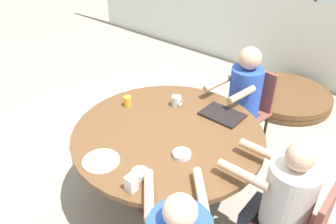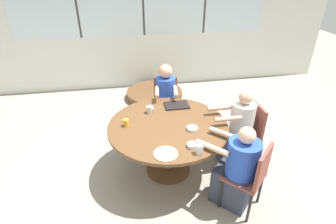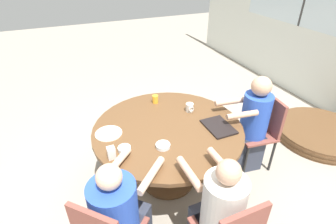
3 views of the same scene
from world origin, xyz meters
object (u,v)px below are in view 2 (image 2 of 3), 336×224
object	(u,v)px
chair_for_woman_green_shirt	(249,129)
milk_carton_small	(199,149)
chair_for_man_blue_shirt	(253,174)
chair_for_man_teal_shirt	(166,99)
person_man_blue_shirt	(237,172)
person_woman_green_shirt	(238,133)
person_man_teal_shirt	(166,103)
coffee_mug	(150,110)
bowl_white_shallow	(192,128)
folded_table_stack	(154,94)
juice_glass	(126,123)
bowl_cereal	(192,145)

from	to	relation	value
chair_for_woman_green_shirt	milk_carton_small	world-z (taller)	chair_for_woman_green_shirt
chair_for_man_blue_shirt	milk_carton_small	distance (m)	0.64
chair_for_man_teal_shirt	chair_for_woman_green_shirt	bearing A→B (deg)	139.09
chair_for_woman_green_shirt	person_man_blue_shirt	distance (m)	0.84
person_woman_green_shirt	person_man_teal_shirt	bearing A→B (deg)	40.81
coffee_mug	bowl_white_shallow	xyz separation A→B (m)	(0.46, -0.50, -0.03)
person_woman_green_shirt	folded_table_stack	world-z (taller)	person_woman_green_shirt
milk_carton_small	juice_glass	bearing A→B (deg)	137.63
milk_carton_small	bowl_cereal	world-z (taller)	milk_carton_small
chair_for_man_teal_shirt	folded_table_stack	xyz separation A→B (m)	(-0.05, 1.15, -0.46)
person_man_blue_shirt	bowl_white_shallow	world-z (taller)	person_man_blue_shirt
chair_for_man_blue_shirt	bowl_cereal	bearing A→B (deg)	108.36
person_man_teal_shirt	bowl_white_shallow	world-z (taller)	person_man_teal_shirt
chair_for_man_blue_shirt	chair_for_man_teal_shirt	bearing A→B (deg)	64.18
juice_glass	bowl_white_shallow	xyz separation A→B (m)	(0.79, -0.22, -0.03)
chair_for_man_teal_shirt	juice_glass	world-z (taller)	chair_for_man_teal_shirt
chair_for_man_blue_shirt	coffee_mug	world-z (taller)	chair_for_man_blue_shirt
juice_glass	bowl_cereal	xyz separation A→B (m)	(0.70, -0.56, -0.03)
bowl_white_shallow	chair_for_man_teal_shirt	bearing A→B (deg)	95.18
person_woman_green_shirt	coffee_mug	world-z (taller)	person_woman_green_shirt
juice_glass	coffee_mug	bearing A→B (deg)	40.57
coffee_mug	folded_table_stack	world-z (taller)	coffee_mug
milk_carton_small	bowl_cereal	bearing A→B (deg)	110.77
coffee_mug	bowl_white_shallow	size ratio (longest dim) A/B	0.70
chair_for_woman_green_shirt	coffee_mug	size ratio (longest dim) A/B	9.49
juice_glass	bowl_white_shallow	world-z (taller)	juice_glass
milk_carton_small	bowl_white_shallow	bearing A→B (deg)	84.94
chair_for_man_teal_shirt	person_man_teal_shirt	world-z (taller)	person_man_teal_shirt
chair_for_woman_green_shirt	bowl_white_shallow	bearing A→B (deg)	100.94
chair_for_man_blue_shirt	milk_carton_small	bearing A→B (deg)	116.89
person_man_teal_shirt	chair_for_woman_green_shirt	bearing A→B (deg)	144.29
chair_for_man_blue_shirt	juice_glass	xyz separation A→B (m)	(-1.30, 0.87, 0.25)
chair_for_woman_green_shirt	person_man_teal_shirt	bearing A→B (deg)	46.11
person_man_teal_shirt	juice_glass	world-z (taller)	person_man_teal_shirt
chair_for_woman_green_shirt	juice_glass	world-z (taller)	chair_for_woman_green_shirt
person_man_blue_shirt	juice_glass	world-z (taller)	person_man_blue_shirt
person_woman_green_shirt	folded_table_stack	xyz separation A→B (m)	(-0.86, 2.26, -0.42)
chair_for_woman_green_shirt	coffee_mug	distance (m)	1.38
juice_glass	milk_carton_small	xyz separation A→B (m)	(0.75, -0.68, 0.01)
coffee_mug	chair_for_man_teal_shirt	bearing A→B (deg)	66.23
chair_for_man_blue_shirt	coffee_mug	bearing A→B (deg)	86.24
chair_for_man_blue_shirt	milk_carton_small	xyz separation A→B (m)	(-0.55, 0.19, 0.26)
chair_for_man_blue_shirt	bowl_white_shallow	world-z (taller)	chair_for_man_blue_shirt
person_man_teal_shirt	coffee_mug	xyz separation A→B (m)	(-0.32, -0.61, 0.25)
coffee_mug	bowl_cereal	distance (m)	0.92
coffee_mug	milk_carton_small	distance (m)	1.05
milk_carton_small	chair_for_man_blue_shirt	bearing A→B (deg)	-19.26
bowl_cereal	folded_table_stack	world-z (taller)	bowl_cereal
person_man_teal_shirt	folded_table_stack	bearing A→B (deg)	-80.85
person_man_blue_shirt	bowl_cereal	world-z (taller)	person_man_blue_shirt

